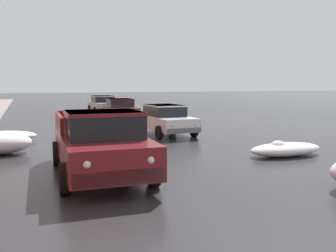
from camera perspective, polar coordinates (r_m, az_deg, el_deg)
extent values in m
ellipsoid|color=white|center=(13.31, 17.41, -3.38)|extent=(2.68, 1.15, 0.45)
ellipsoid|color=white|center=(13.06, 16.34, -3.32)|extent=(0.65, 0.54, 0.54)
ellipsoid|color=white|center=(14.25, -24.10, -2.84)|extent=(0.64, 0.53, 0.53)
ellipsoid|color=white|center=(17.17, -23.85, -1.47)|extent=(2.74, 1.38, 0.45)
cube|color=maroon|center=(10.18, -10.37, -3.21)|extent=(2.14, 5.31, 0.76)
cube|color=black|center=(9.37, -9.76, 0.29)|extent=(1.80, 1.73, 0.64)
cube|color=maroon|center=(9.34, -9.79, 2.00)|extent=(1.84, 1.78, 0.08)
cube|color=maroon|center=(11.30, -6.51, 0.88)|extent=(0.17, 2.52, 0.44)
cube|color=maroon|center=(11.04, -16.15, 0.54)|extent=(0.17, 2.52, 0.44)
cube|color=maroon|center=(12.64, -12.24, 1.37)|extent=(1.90, 0.15, 0.44)
cube|color=#B7B7BC|center=(7.75, -7.36, -7.73)|extent=(1.90, 0.17, 0.32)
sphere|color=white|center=(7.79, -2.64, -5.18)|extent=(0.16, 0.16, 0.16)
sphere|color=white|center=(7.53, -12.19, -5.73)|extent=(0.16, 0.16, 0.16)
cylinder|color=black|center=(8.97, -2.24, -6.90)|extent=(0.24, 0.73, 0.72)
cylinder|color=black|center=(8.62, -15.43, -7.69)|extent=(0.24, 0.73, 0.72)
cylinder|color=black|center=(11.96, -6.68, -3.55)|extent=(0.24, 0.73, 0.72)
cylinder|color=black|center=(11.70, -16.49, -4.00)|extent=(0.24, 0.73, 0.72)
cube|color=silver|center=(17.83, -0.29, 0.57)|extent=(1.87, 3.97, 0.60)
cube|color=black|center=(17.96, -0.53, 2.41)|extent=(1.54, 2.10, 0.52)
cube|color=silver|center=(17.94, -0.54, 3.14)|extent=(1.58, 2.14, 0.06)
cube|color=slate|center=(16.14, 2.40, -0.70)|extent=(1.65, 0.20, 0.22)
cube|color=slate|center=(19.59, -2.50, 0.57)|extent=(1.65, 0.20, 0.22)
cylinder|color=black|center=(17.15, 3.96, -0.68)|extent=(0.21, 0.61, 0.60)
cylinder|color=black|center=(16.43, -1.35, -0.99)|extent=(0.21, 0.61, 0.60)
cylinder|color=black|center=(19.30, 0.62, 0.13)|extent=(0.21, 0.61, 0.60)
cylinder|color=black|center=(18.66, -4.18, -0.10)|extent=(0.21, 0.61, 0.60)
sphere|color=silver|center=(16.33, 4.17, 0.29)|extent=(0.14, 0.14, 0.14)
sphere|color=silver|center=(15.85, 0.68, 0.12)|extent=(0.14, 0.14, 0.14)
cube|color=maroon|center=(25.08, -7.20, 2.24)|extent=(1.97, 3.95, 0.60)
cube|color=black|center=(25.24, -7.30, 3.53)|extent=(1.63, 2.08, 0.52)
cube|color=maroon|center=(25.22, -7.31, 4.06)|extent=(1.66, 2.13, 0.06)
cube|color=black|center=(23.25, -6.32, 1.47)|extent=(1.75, 0.21, 0.22)
cube|color=black|center=(26.94, -7.95, 2.13)|extent=(1.75, 0.21, 0.22)
cylinder|color=black|center=(24.13, -4.54, 1.38)|extent=(0.21, 0.61, 0.60)
cylinder|color=black|center=(23.77, -8.80, 1.25)|extent=(0.21, 0.61, 0.60)
cylinder|color=black|center=(26.45, -5.75, 1.82)|extent=(0.21, 0.61, 0.60)
cylinder|color=black|center=(26.13, -9.64, 1.70)|extent=(0.21, 0.61, 0.60)
sphere|color=silver|center=(23.33, -4.93, 2.14)|extent=(0.14, 0.14, 0.14)
sphere|color=silver|center=(23.09, -7.72, 2.07)|extent=(0.14, 0.14, 0.14)
cube|color=#B7B7BC|center=(31.47, -9.80, 3.04)|extent=(1.79, 4.39, 0.60)
cube|color=black|center=(31.66, -9.89, 4.08)|extent=(1.54, 2.28, 0.52)
cube|color=#B7B7BC|center=(31.65, -9.90, 4.49)|extent=(1.58, 2.33, 0.06)
cube|color=#525254|center=(29.38, -8.98, 2.47)|extent=(1.76, 0.12, 0.22)
cube|color=#525254|center=(33.58, -10.50, 2.93)|extent=(1.76, 0.12, 0.22)
cylinder|color=black|center=(30.35, -7.59, 2.39)|extent=(0.18, 0.60, 0.60)
cylinder|color=black|center=(29.99, -11.00, 2.28)|extent=(0.18, 0.60, 0.60)
cylinder|color=black|center=(33.00, -8.68, 2.70)|extent=(0.18, 0.60, 0.60)
cylinder|color=black|center=(32.66, -11.83, 2.60)|extent=(0.18, 0.60, 0.60)
sphere|color=silver|center=(29.46, -7.87, 3.01)|extent=(0.14, 0.14, 0.14)
sphere|color=silver|center=(29.22, -10.10, 2.94)|extent=(0.14, 0.14, 0.14)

